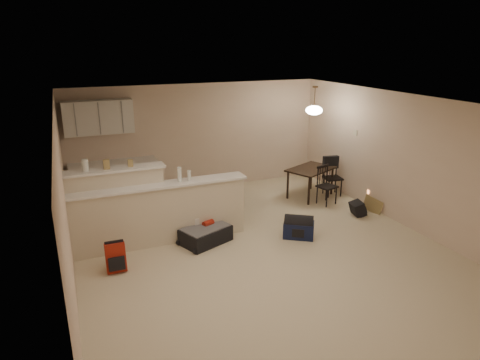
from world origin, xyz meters
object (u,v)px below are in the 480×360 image
dining_chair_far (333,177)px  red_backpack (116,257)px  dining_chair_near (327,185)px  suitcase (206,235)px  dining_table (311,172)px  navy_duffel (299,230)px  black_daypack (358,209)px  pendant_lamp (314,110)px

dining_chair_far → red_backpack: 5.32m
dining_chair_near → suitcase: (-3.04, -0.79, -0.28)m
dining_chair_near → dining_table: bearing=83.5°
red_backpack → navy_duffel: 3.21m
dining_table → navy_duffel: size_ratio=2.35×
dining_chair_far → dining_table: bearing=175.1°
dining_table → black_daypack: size_ratio=4.05×
pendant_lamp → red_backpack: bearing=-159.0°
dining_table → dining_chair_far: 0.56m
dining_table → dining_chair_near: bearing=-105.8°
black_daypack → red_backpack: bearing=106.4°
dining_chair_near → suitcase: bearing=179.6°
dining_chair_near → black_daypack: size_ratio=2.70×
dining_chair_near → dining_chair_far: bearing=29.7°
dining_table → navy_duffel: bearing=-150.9°
pendant_lamp → red_backpack: pendant_lamp is taller
dining_chair_near → black_daypack: (0.23, -0.79, -0.29)m
dining_chair_near → black_daypack: dining_chair_near is taller
suitcase → dining_chair_near: bearing=-7.5°
black_daypack → dining_table: bearing=24.9°
suitcase → red_backpack: size_ratio=1.86×
pendant_lamp → navy_duffel: 2.90m
red_backpack → black_daypack: size_ratio=1.43×
suitcase → black_daypack: suitcase is taller
suitcase → navy_duffel: 1.68m
navy_duffel → black_daypack: navy_duffel is taller
pendant_lamp → black_daypack: (0.32, -1.34, -1.85)m
pendant_lamp → black_daypack: bearing=-76.8°
pendant_lamp → dining_chair_far: pendant_lamp is taller
pendant_lamp → dining_chair_near: 1.66m
red_backpack → black_daypack: bearing=5.6°
navy_duffel → black_daypack: (1.65, 0.46, -0.01)m
suitcase → navy_duffel: size_ratio=1.54×
dining_chair_far → black_daypack: dining_chair_far is taller
dining_table → black_daypack: (0.32, -1.34, -0.45)m
dining_table → red_backpack: size_ratio=2.84×
dining_table → pendant_lamp: bearing=-114.3°
dining_chair_far → dining_chair_near: bearing=-127.1°
black_daypack → dining_chair_far: bearing=2.2°
dining_chair_near → dining_chair_far: (0.44, 0.43, 0.01)m
dining_chair_far → suitcase: 3.70m
suitcase → dining_table: bearing=2.4°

